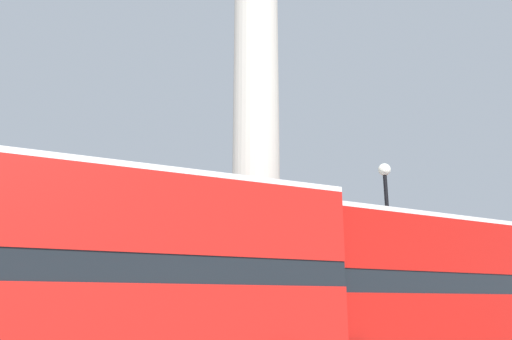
{
  "coord_description": "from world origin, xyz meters",
  "views": [
    {
      "loc": [
        -9.48,
        -15.92,
        1.86
      ],
      "look_at": [
        0.0,
        0.0,
        6.77
      ],
      "focal_mm": 35.0,
      "sensor_mm": 36.0,
      "label": 1
    }
  ],
  "objects_px": {
    "bus_c": "(420,285)",
    "equestrian_statue": "(377,303)",
    "monument_column": "(256,125)",
    "bus_b": "(93,271)",
    "street_lamp": "(389,241)"
  },
  "relations": [
    {
      "from": "bus_b",
      "to": "street_lamp",
      "type": "height_order",
      "value": "street_lamp"
    },
    {
      "from": "equestrian_statue",
      "to": "street_lamp",
      "type": "distance_m",
      "value": 10.43
    },
    {
      "from": "monument_column",
      "to": "street_lamp",
      "type": "xyz_separation_m",
      "value": [
        3.48,
        -3.28,
        -4.71
      ]
    },
    {
      "from": "equestrian_statue",
      "to": "bus_c",
      "type": "bearing_deg",
      "value": -159.53
    },
    {
      "from": "monument_column",
      "to": "bus_b",
      "type": "xyz_separation_m",
      "value": [
        -7.12,
        -5.65,
        -6.18
      ]
    },
    {
      "from": "monument_column",
      "to": "equestrian_statue",
      "type": "height_order",
      "value": "monument_column"
    },
    {
      "from": "bus_b",
      "to": "street_lamp",
      "type": "bearing_deg",
      "value": 16.87
    },
    {
      "from": "bus_c",
      "to": "street_lamp",
      "type": "xyz_separation_m",
      "value": [
        1.57,
        2.59,
        1.6
      ]
    },
    {
      "from": "street_lamp",
      "to": "bus_b",
      "type": "bearing_deg",
      "value": -167.41
    },
    {
      "from": "monument_column",
      "to": "bus_c",
      "type": "height_order",
      "value": "monument_column"
    },
    {
      "from": "monument_column",
      "to": "bus_c",
      "type": "bearing_deg",
      "value": -71.96
    },
    {
      "from": "monument_column",
      "to": "bus_b",
      "type": "distance_m",
      "value": 10.99
    },
    {
      "from": "bus_b",
      "to": "bus_c",
      "type": "xyz_separation_m",
      "value": [
        9.03,
        -0.22,
        -0.13
      ]
    },
    {
      "from": "bus_c",
      "to": "equestrian_statue",
      "type": "bearing_deg",
      "value": 52.55
    },
    {
      "from": "monument_column",
      "to": "equestrian_statue",
      "type": "xyz_separation_m",
      "value": [
        10.18,
        4.45,
        -6.8
      ]
    }
  ]
}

